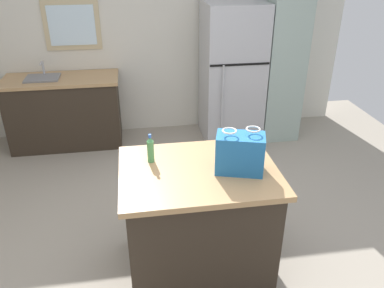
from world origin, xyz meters
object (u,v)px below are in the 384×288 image
object	(u,v)px
shopping_bag	(240,153)
tall_cabinet	(280,60)
kitchen_island	(198,220)
bottle	(151,150)
refrigerator	(232,73)
small_box	(247,142)

from	to	relation	value
shopping_bag	tall_cabinet	bearing A→B (deg)	63.79
kitchen_island	tall_cabinet	size ratio (longest dim) A/B	0.56
tall_cabinet	bottle	distance (m)	2.85
tall_cabinet	shopping_bag	xyz separation A→B (m)	(-1.20, -2.43, 0.05)
refrigerator	small_box	distance (m)	2.13
bottle	shopping_bag	bearing A→B (deg)	-20.67
kitchen_island	refrigerator	xyz separation A→B (m)	(0.85, 2.37, 0.41)
bottle	tall_cabinet	bearing A→B (deg)	50.67
refrigerator	small_box	xyz separation A→B (m)	(-0.41, -2.09, 0.09)
shopping_bag	small_box	xyz separation A→B (m)	(0.15, 0.34, -0.10)
bottle	kitchen_island	bearing A→B (deg)	-26.69
tall_cabinet	small_box	size ratio (longest dim) A/B	12.22
small_box	tall_cabinet	bearing A→B (deg)	63.47
refrigerator	shopping_bag	world-z (taller)	refrigerator
tall_cabinet	shopping_bag	size ratio (longest dim) A/B	5.45
shopping_bag	small_box	world-z (taller)	shopping_bag
shopping_bag	small_box	size ratio (longest dim) A/B	2.24
kitchen_island	bottle	bearing A→B (deg)	153.31
kitchen_island	shopping_bag	size ratio (longest dim) A/B	3.04
refrigerator	bottle	bearing A→B (deg)	-118.05
kitchen_island	small_box	size ratio (longest dim) A/B	6.83
refrigerator	shopping_bag	xyz separation A→B (m)	(-0.57, -2.43, 0.19)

